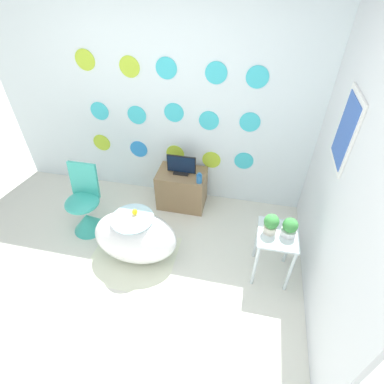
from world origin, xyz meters
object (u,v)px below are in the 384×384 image
(tv, at_px, (181,166))
(vase, at_px, (199,178))
(chair, at_px, (86,211))
(potted_plant_left, at_px, (271,224))
(potted_plant_right, at_px, (290,227))
(bathtub, at_px, (136,237))

(tv, relative_size, vase, 2.70)
(chair, relative_size, potted_plant_left, 4.08)
(potted_plant_left, height_order, potted_plant_right, potted_plant_left)
(vase, height_order, potted_plant_right, potted_plant_right)
(potted_plant_left, bearing_deg, vase, 138.33)
(potted_plant_left, bearing_deg, potted_plant_right, 1.52)
(bathtub, xyz_separation_m, potted_plant_left, (1.32, 0.08, 0.41))
(vase, bearing_deg, potted_plant_left, -41.67)
(chair, height_order, potted_plant_right, chair)
(chair, distance_m, potted_plant_right, 2.25)
(tv, bearing_deg, potted_plant_right, -34.85)
(chair, relative_size, potted_plant_right, 4.45)
(tv, height_order, vase, tv)
(chair, distance_m, potted_plant_left, 2.09)
(potted_plant_left, relative_size, potted_plant_right, 1.09)
(potted_plant_left, bearing_deg, chair, 174.79)
(potted_plant_left, bearing_deg, bathtub, -176.69)
(tv, bearing_deg, chair, -145.79)
(bathtub, distance_m, vase, 0.98)
(tv, bearing_deg, vase, -29.24)
(chair, height_order, vase, chair)
(chair, xyz_separation_m, potted_plant_left, (2.03, -0.19, 0.43))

